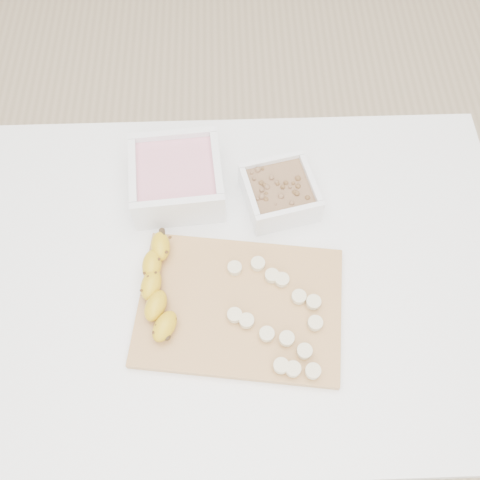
{
  "coord_description": "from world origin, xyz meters",
  "views": [
    {
      "loc": [
        -0.01,
        -0.4,
        1.62
      ],
      "look_at": [
        0.0,
        0.03,
        0.81
      ],
      "focal_mm": 40.0,
      "sensor_mm": 36.0,
      "label": 1
    }
  ],
  "objects_px": {
    "bowl_granola": "(280,192)",
    "banana": "(159,288)",
    "bowl_yogurt": "(177,178)",
    "table": "(240,291)",
    "cutting_board": "(240,306)"
  },
  "relations": [
    {
      "from": "bowl_granola",
      "to": "banana",
      "type": "xyz_separation_m",
      "value": [
        -0.22,
        -0.19,
        0.0
      ]
    },
    {
      "from": "banana",
      "to": "bowl_granola",
      "type": "bearing_deg",
      "value": 47.17
    },
    {
      "from": "bowl_yogurt",
      "to": "banana",
      "type": "distance_m",
      "value": 0.22
    },
    {
      "from": "table",
      "to": "banana",
      "type": "height_order",
      "value": "banana"
    },
    {
      "from": "table",
      "to": "cutting_board",
      "type": "xyz_separation_m",
      "value": [
        -0.0,
        -0.07,
        0.1
      ]
    },
    {
      "from": "bowl_yogurt",
      "to": "banana",
      "type": "height_order",
      "value": "bowl_yogurt"
    },
    {
      "from": "table",
      "to": "bowl_yogurt",
      "type": "relative_size",
      "value": 5.52
    },
    {
      "from": "table",
      "to": "bowl_granola",
      "type": "height_order",
      "value": "bowl_granola"
    },
    {
      "from": "bowl_yogurt",
      "to": "bowl_granola",
      "type": "bearing_deg",
      "value": -9.88
    },
    {
      "from": "bowl_yogurt",
      "to": "bowl_granola",
      "type": "distance_m",
      "value": 0.2
    },
    {
      "from": "cutting_board",
      "to": "bowl_granola",
      "type": "bearing_deg",
      "value": 69.23
    },
    {
      "from": "table",
      "to": "cutting_board",
      "type": "height_order",
      "value": "cutting_board"
    },
    {
      "from": "bowl_yogurt",
      "to": "bowl_granola",
      "type": "height_order",
      "value": "bowl_yogurt"
    },
    {
      "from": "bowl_granola",
      "to": "banana",
      "type": "bearing_deg",
      "value": -139.51
    },
    {
      "from": "table",
      "to": "cutting_board",
      "type": "relative_size",
      "value": 2.89
    }
  ]
}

